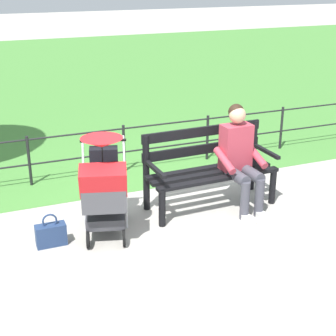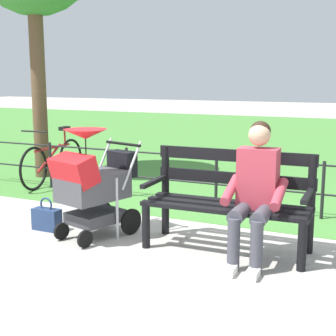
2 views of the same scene
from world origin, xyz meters
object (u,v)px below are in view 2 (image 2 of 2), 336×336
handbag (47,219)px  bicycle (53,161)px  park_bench (229,196)px  stroller (92,182)px  person_on_bench (255,188)px

handbag → bicycle: 2.46m
park_bench → bicycle: (3.44, -1.68, -0.16)m
park_bench → handbag: bearing=8.5°
park_bench → stroller: size_ratio=1.40×
park_bench → bicycle: size_ratio=0.97×
stroller → handbag: stroller is taller
park_bench → bicycle: bearing=-26.0°
person_on_bench → handbag: size_ratio=3.45×
person_on_bench → bicycle: 4.21m
stroller → handbag: (0.61, 0.01, -0.47)m
stroller → park_bench: bearing=-168.3°
park_bench → handbag: park_bench is taller
bicycle → person_on_bench: bearing=153.1°
park_bench → person_on_bench: person_on_bench is taller
park_bench → person_on_bench: size_ratio=1.27×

